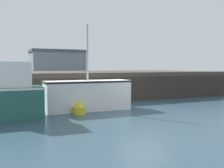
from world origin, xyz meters
The scene contains 6 objects.
ground centered at (0.00, 0.00, -0.05)m, with size 120.00×160.00×0.10m.
pier centered at (1.87, 6.37, 1.44)m, with size 13.33×8.05×1.71m.
fishing_boat_near_left centered at (-6.25, 0.09, 0.91)m, with size 3.08×1.57×2.24m.
fishing_boat_near_right centered at (-2.56, 0.91, 0.75)m, with size 4.08×1.25×4.02m.
warehouse centered at (5.28, 39.70, 2.63)m, with size 10.14×5.90×5.22m.
mooring_buoy_foreground centered at (-3.26, 0.07, 0.27)m, with size 0.54×0.54×0.60m.
Camera 1 is at (-6.81, -10.89, 2.06)m, focal length 42.73 mm.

